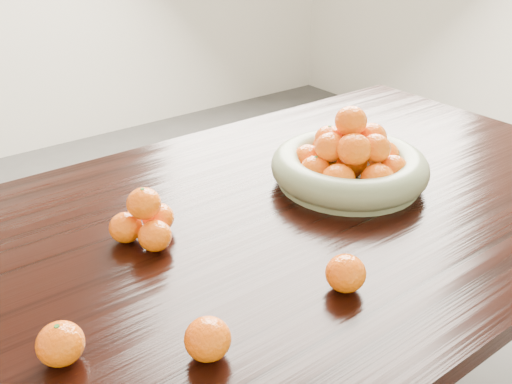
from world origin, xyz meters
TOP-DOWN VIEW (x-y plane):
  - dining_table at (0.00, 0.00)m, footprint 2.00×1.00m
  - fruit_bowl at (0.34, 0.01)m, footprint 0.36×0.36m
  - orange_pyramid at (-0.16, 0.07)m, footprint 0.13×0.12m
  - loose_orange_0 at (-0.41, -0.15)m, footprint 0.07×0.07m
  - loose_orange_1 at (-0.23, -0.27)m, footprint 0.07×0.07m
  - loose_orange_2 at (0.04, -0.28)m, footprint 0.07×0.07m

SIDE VIEW (x-z plane):
  - dining_table at x=0.00m, z-range 0.29..1.04m
  - loose_orange_0 at x=-0.41m, z-range 0.75..0.81m
  - loose_orange_1 at x=-0.23m, z-range 0.75..0.81m
  - loose_orange_2 at x=0.04m, z-range 0.75..0.81m
  - orange_pyramid at x=-0.16m, z-range 0.74..0.85m
  - fruit_bowl at x=0.34m, z-range 0.71..0.89m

